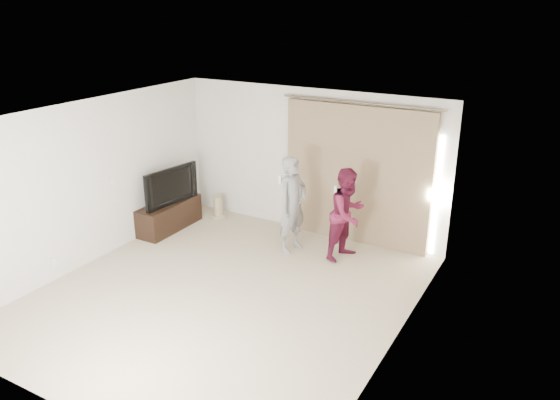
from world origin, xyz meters
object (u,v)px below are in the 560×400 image
(tv_console, at_px, (169,216))
(person_woman, at_px, (348,214))
(tv, at_px, (167,185))
(person_man, at_px, (293,205))

(tv_console, relative_size, person_woman, 0.88)
(tv_console, distance_m, person_woman, 3.39)
(tv, distance_m, person_woman, 3.35)
(tv_console, bearing_deg, person_man, 7.39)
(tv_console, xyz_separation_m, person_man, (2.41, 0.31, 0.56))
(tv_console, bearing_deg, person_woman, 8.73)
(person_woman, bearing_deg, person_man, -167.77)
(person_man, height_order, person_woman, person_man)
(person_man, bearing_deg, person_woman, 12.23)
(tv, relative_size, person_man, 0.72)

